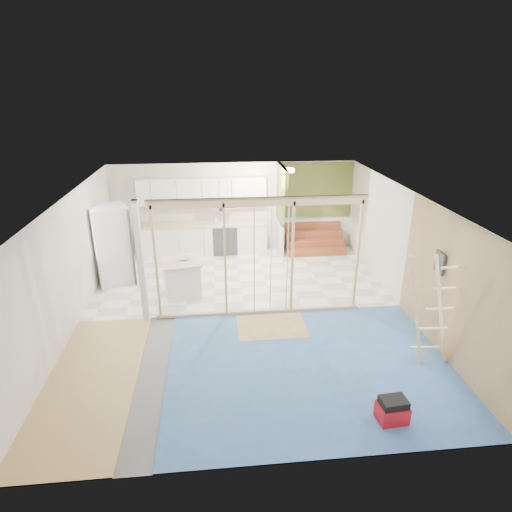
{
  "coord_description": "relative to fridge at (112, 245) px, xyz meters",
  "views": [
    {
      "loc": [
        -0.6,
        -8.13,
        4.64
      ],
      "look_at": [
        0.3,
        0.6,
        1.11
      ],
      "focal_mm": 30.0,
      "sensor_mm": 36.0,
      "label": 1
    }
  ],
  "objects": [
    {
      "name": "green_partition",
      "position": [
        5.16,
        1.66,
        -0.04
      ],
      "size": [
        2.25,
        1.51,
        2.6
      ],
      "color": "olive",
      "rests_on": "room"
    },
    {
      "name": "sheathing_panel",
      "position": [
        6.6,
        -4.0,
        0.32
      ],
      "size": [
        0.02,
        4.0,
        2.6
      ],
      "primitive_type": "cube",
      "color": "tan",
      "rests_on": "room"
    },
    {
      "name": "fridge",
      "position": [
        0.0,
        0.0,
        0.0
      ],
      "size": [
        1.14,
        1.09,
        1.96
      ],
      "rotation": [
        0.0,
        0.0,
        0.42
      ],
      "color": "silver",
      "rests_on": "room"
    },
    {
      "name": "room",
      "position": [
        3.12,
        -2.0,
        0.32
      ],
      "size": [
        7.01,
        8.01,
        2.61
      ],
      "color": "slate",
      "rests_on": "ground"
    },
    {
      "name": "floor_overlays",
      "position": [
        3.19,
        -1.94,
        -0.97
      ],
      "size": [
        7.0,
        8.0,
        0.03
      ],
      "color": "white",
      "rests_on": "room"
    },
    {
      "name": "bowl",
      "position": [
        1.8,
        -0.84,
        -0.08
      ],
      "size": [
        0.31,
        0.31,
        0.06
      ],
      "primitive_type": "imported",
      "rotation": [
        0.0,
        0.0,
        0.24
      ],
      "color": "beige",
      "rests_on": "island"
    },
    {
      "name": "pot_rack",
      "position": [
        2.81,
        -0.11,
        1.02
      ],
      "size": [
        0.52,
        0.52,
        0.72
      ],
      "color": "black",
      "rests_on": "room"
    },
    {
      "name": "ceiling_light",
      "position": [
        4.52,
        1.0,
        1.56
      ],
      "size": [
        0.32,
        0.32,
        0.08
      ],
      "primitive_type": "cylinder",
      "color": "#FFEABF",
      "rests_on": "room"
    },
    {
      "name": "soap_bottle_b",
      "position": [
        2.58,
        1.71,
        0.04
      ],
      "size": [
        0.08,
        0.08,
        0.18
      ],
      "primitive_type": "imported",
      "rotation": [
        0.0,
        0.0,
        0.04
      ],
      "color": "white",
      "rests_on": "base_cabinets"
    },
    {
      "name": "island",
      "position": [
        1.72,
        -0.9,
        -0.55
      ],
      "size": [
        1.03,
        1.03,
        0.86
      ],
      "rotation": [
        0.0,
        0.0,
        0.19
      ],
      "color": "white",
      "rests_on": "room"
    },
    {
      "name": "ladder",
      "position": [
        6.18,
        -4.01,
        0.05
      ],
      "size": [
        1.07,
        0.22,
        2.02
      ],
      "rotation": [
        0.0,
        0.0,
        -0.39
      ],
      "color": "beige",
      "rests_on": "room"
    },
    {
      "name": "electrical_panel",
      "position": [
        6.55,
        -3.4,
        0.67
      ],
      "size": [
        0.04,
        0.3,
        0.4
      ],
      "primitive_type": "cube",
      "color": "#3C3C41",
      "rests_on": "room"
    },
    {
      "name": "base_cabinets",
      "position": [
        1.51,
        1.36,
        -0.51
      ],
      "size": [
        4.45,
        2.24,
        0.93
      ],
      "color": "white",
      "rests_on": "room"
    },
    {
      "name": "upper_cabinets",
      "position": [
        2.28,
        1.82,
        0.84
      ],
      "size": [
        3.6,
        0.41,
        0.85
      ],
      "color": "white",
      "rests_on": "room"
    },
    {
      "name": "toolbox",
      "position": [
        5.02,
        -5.39,
        -0.79
      ],
      "size": [
        0.45,
        0.35,
        0.4
      ],
      "rotation": [
        0.0,
        0.0,
        0.08
      ],
      "color": "#AE1019",
      "rests_on": "room"
    },
    {
      "name": "soap_bottle_a",
      "position": [
        0.73,
        1.69,
        0.08
      ],
      "size": [
        0.14,
        0.14,
        0.27
      ],
      "primitive_type": "imported",
      "rotation": [
        0.0,
        0.0,
        0.4
      ],
      "color": "#AEB4C2",
      "rests_on": "base_cabinets"
    },
    {
      "name": "stud_frame",
      "position": [
        2.84,
        -2.0,
        0.63
      ],
      "size": [
        4.66,
        0.14,
        2.6
      ],
      "color": "#CEBB7E",
      "rests_on": "room"
    }
  ]
}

